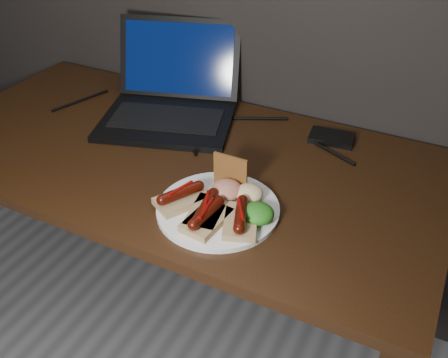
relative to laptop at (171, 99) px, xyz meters
The scene contains 13 objects.
desk 0.26m from the laptop, 56.28° to the right, with size 1.40×0.70×0.75m.
laptop is the anchor object (origin of this frame).
hard_drive 0.48m from the laptop, ahead, with size 0.12×0.07×0.02m, color black.
desk_cables 0.12m from the laptop, 10.42° to the right, with size 0.90×0.30×0.01m.
plate 0.49m from the laptop, 46.14° to the right, with size 0.28×0.28×0.01m, color silver.
bread_sausage_left 0.45m from the laptop, 55.69° to the right, with size 0.12×0.13×0.04m.
bread_sausage_center 0.51m from the laptop, 49.89° to the right, with size 0.09×0.12×0.04m.
bread_sausage_right 0.56m from the laptop, 43.12° to the right, with size 0.11×0.13×0.04m.
bread_sausage_extra 0.53m from the laptop, 50.34° to the right, with size 0.08×0.12×0.04m.
crispbread 0.42m from the laptop, 39.32° to the right, with size 0.09×0.01×0.09m, color brown.
salad_greens 0.56m from the laptop, 39.04° to the right, with size 0.07×0.07×0.04m, color #1C5F13.
salsa_mound 0.46m from the laptop, 42.39° to the right, with size 0.07×0.07×0.04m, color #A91014.
coleslaw_mound 0.49m from the laptop, 37.14° to the right, with size 0.06×0.06×0.04m, color beige.
Camera 1 is at (0.62, 0.44, 1.46)m, focal length 40.00 mm.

